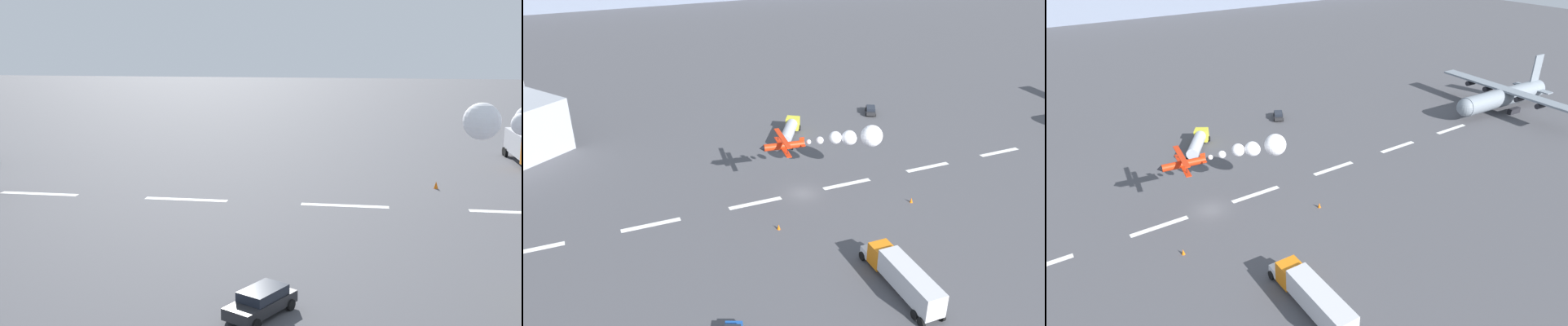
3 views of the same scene
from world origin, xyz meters
The scene contains 7 objects.
runway_stripe_5 centered at (7.50, 0.00, 0.01)m, with size 8.00×0.90×0.01m, color white.
runway_stripe_6 centered at (22.50, 0.00, 0.01)m, with size 8.00×0.90×0.01m, color white.
runway_stripe_7 centered at (37.49, 0.00, 0.01)m, with size 8.00×0.90×0.01m, color white.
runway_stripe_8 centered at (52.49, 0.00, 0.01)m, with size 8.00×0.90×0.01m, color white.
stunt_biplane_red centered at (7.51, -0.50, 8.00)m, with size 18.78×7.17×3.28m.
airport_staff_sedan centered at (26.37, 24.64, 0.81)m, with size 3.74×4.84×1.52m.
traffic_cone_far centered at (13.44, -8.48, 0.38)m, with size 0.44×0.44×0.75m, color orange.
Camera 1 is at (21.37, 56.60, 14.61)m, focal length 43.50 mm.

